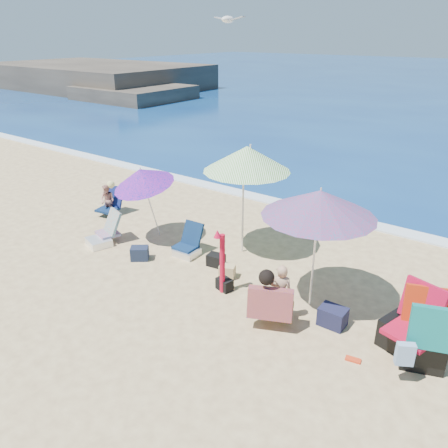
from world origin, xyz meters
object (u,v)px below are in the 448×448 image
Objects in this scene: camp_chair_left at (407,331)px; seagull at (228,19)px; furled_umbrella at (221,258)px; umbrella_striped at (247,159)px; camp_chair_right at (423,340)px; umbrella_turquoise at (319,203)px; person_center at (276,297)px; chair_rainbow at (104,235)px; person_left at (109,200)px; umbrella_blue at (142,177)px; chair_navy at (188,247)px.

seagull reaches higher than camp_chair_left.
umbrella_striped is at bearing 109.47° from furled_umbrella.
umbrella_turquoise is at bearing 166.44° from camp_chair_right.
seagull is (-2.46, 2.07, 4.10)m from person_center.
umbrella_turquoise is at bearing -25.65° from umbrella_striped.
furled_umbrella is at bearing -1.24° from chair_rainbow.
chair_rainbow is 0.82× the size of camp_chair_left.
person_center is at bearing -162.13° from camp_chair_left.
person_left is (-7.72, 0.88, 0.08)m from camp_chair_left.
umbrella_blue is 2.48× the size of seagull.
umbrella_blue reaches higher than chair_navy.
person_center is (-1.90, -0.61, 0.17)m from camp_chair_left.
camp_chair_right is (0.26, -0.20, 0.07)m from camp_chair_left.
camp_chair_left is at bearing -18.46° from seagull.
umbrella_striped is at bearing 5.36° from person_left.
person_center is 1.14× the size of person_left.
chair_rainbow is at bearing -150.81° from umbrella_striped.
umbrella_turquoise is at bearing 23.47° from furled_umbrella.
person_center reaches higher than chair_rainbow.
umbrella_blue is 1.61m from chair_rainbow.
seagull is (0.29, 1.04, 4.42)m from chair_navy.
umbrella_turquoise is at bearing 76.45° from person_center.
camp_chair_right reaches higher than camp_chair_left.
umbrella_striped is 2.20m from furled_umbrella.
umbrella_blue is 2.02× the size of person_left.
umbrella_striped is at bearing 134.51° from person_center.
person_left is at bearing 171.43° from chair_navy.
furled_umbrella reaches higher than camp_chair_left.
person_left is (-4.56, 1.25, -0.29)m from furled_umbrella.
chair_navy is 0.73× the size of chair_rainbow.
umbrella_striped reaches higher than person_center.
umbrella_turquoise is at bearing 170.82° from camp_chair_left.
umbrella_blue is 1.77× the size of person_center.
camp_chair_right is 1.29× the size of person_left.
person_left is at bearing -174.64° from umbrella_striped.
person_center is (4.61, -0.32, 0.31)m from chair_rainbow.
chair_navy is 0.60× the size of camp_chair_left.
chair_navy is at bearing -8.57° from person_left.
chair_navy is 4.94m from camp_chair_right.
seagull is at bearing 160.32° from camp_chair_right.
umbrella_blue is 1.68× the size of camp_chair_left.
umbrella_blue is 2.22m from person_left.
camp_chair_left reaches higher than person_left.
umbrella_striped is 1.85× the size of furled_umbrella.
seagull reaches higher than furled_umbrella.
umbrella_blue is 2.03× the size of chair_rainbow.
chair_navy is 0.56× the size of camp_chair_right.
umbrella_turquoise reaches higher than chair_rainbow.
umbrella_blue is 6.24m from camp_chair_right.
person_left is at bearing 165.63° from person_center.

